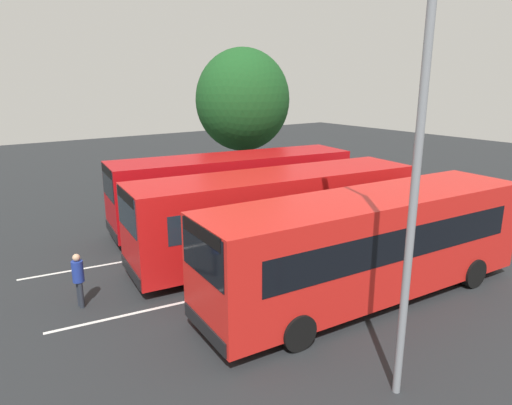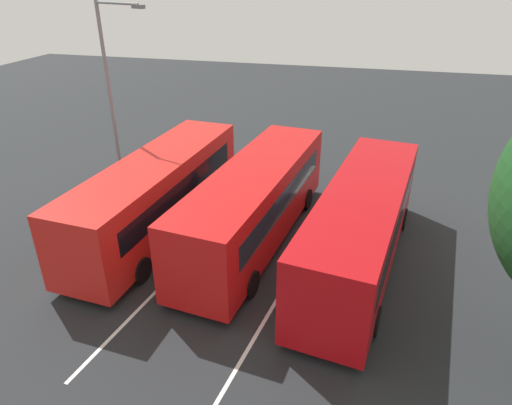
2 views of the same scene
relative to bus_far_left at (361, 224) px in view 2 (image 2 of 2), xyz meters
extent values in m
plane|color=#232628|center=(0.68, 3.93, -1.72)|extent=(77.00, 77.00, 0.00)
cube|color=#B70C11|center=(-0.03, 0.00, 0.01)|extent=(10.79, 4.00, 2.81)
cube|color=black|center=(5.14, -0.76, 0.76)|extent=(0.44, 2.19, 1.18)
cube|color=black|center=(0.15, 1.21, 0.34)|extent=(8.77, 1.37, 0.90)
cube|color=black|center=(-0.21, -1.20, 0.34)|extent=(8.77, 1.37, 0.90)
cube|color=black|center=(5.16, -0.76, 1.23)|extent=(0.39, 1.99, 0.32)
cube|color=black|center=(5.17, -0.76, -1.18)|extent=(0.43, 2.29, 0.36)
cylinder|color=black|center=(3.48, 0.69, -1.26)|extent=(0.96, 0.41, 0.93)
cylinder|color=black|center=(3.13, -1.66, -1.26)|extent=(0.96, 0.41, 0.93)
cylinder|color=black|center=(-3.20, 1.67, -1.26)|extent=(0.96, 0.41, 0.93)
cylinder|color=black|center=(-3.54, -0.68, -1.26)|extent=(0.96, 0.41, 0.93)
cube|color=red|center=(0.77, 4.10, 0.01)|extent=(10.77, 3.78, 2.81)
cube|color=#19232D|center=(5.96, 3.46, 0.76)|extent=(0.39, 2.19, 1.18)
cube|color=#19232D|center=(0.92, 5.31, 0.34)|extent=(8.80, 1.17, 0.90)
cube|color=#19232D|center=(0.62, 2.89, 0.34)|extent=(8.80, 1.17, 0.90)
cube|color=black|center=(5.98, 3.45, 1.23)|extent=(0.35, 1.99, 0.32)
cube|color=black|center=(5.99, 3.45, -1.18)|extent=(0.38, 2.29, 0.36)
cylinder|color=black|center=(4.26, 4.86, -1.26)|extent=(0.96, 0.39, 0.93)
cylinder|color=black|center=(3.97, 2.51, -1.26)|extent=(0.96, 0.39, 0.93)
cylinder|color=black|center=(-2.43, 5.69, -1.26)|extent=(0.96, 0.39, 0.93)
cylinder|color=black|center=(-2.72, 3.34, -1.26)|extent=(0.96, 0.39, 0.93)
cube|color=red|center=(0.54, 8.14, 0.01)|extent=(10.71, 3.34, 2.81)
cube|color=black|center=(5.75, 7.72, 0.76)|extent=(0.30, 2.20, 1.18)
cube|color=black|center=(0.64, 9.35, 0.34)|extent=(8.83, 0.79, 0.90)
cube|color=black|center=(0.44, 6.93, 0.34)|extent=(8.83, 0.79, 0.90)
cube|color=black|center=(5.77, 7.72, 1.23)|extent=(0.26, 2.00, 0.32)
cube|color=black|center=(5.78, 7.72, -1.18)|extent=(0.28, 2.30, 0.36)
cylinder|color=black|center=(4.00, 9.05, -1.26)|extent=(0.95, 0.35, 0.93)
cylinder|color=black|center=(3.81, 6.68, -1.26)|extent=(0.95, 0.35, 0.93)
cylinder|color=black|center=(-2.72, 9.59, -1.26)|extent=(0.95, 0.35, 0.93)
cylinder|color=black|center=(-2.92, 7.23, -1.26)|extent=(0.95, 0.35, 0.93)
cylinder|color=#232833|center=(7.66, 3.72, -1.33)|extent=(0.13, 0.13, 0.78)
cylinder|color=#232833|center=(7.65, 3.88, -1.33)|extent=(0.13, 0.13, 0.78)
cylinder|color=navy|center=(7.65, 3.80, -0.63)|extent=(0.35, 0.35, 0.62)
sphere|color=tan|center=(7.65, 3.80, -0.22)|extent=(0.21, 0.21, 0.21)
cylinder|color=gray|center=(3.33, 11.43, 2.62)|extent=(0.16, 0.16, 8.69)
cylinder|color=gray|center=(2.92, 10.29, 6.87)|extent=(0.91, 2.33, 0.10)
cube|color=slate|center=(2.52, 9.14, 6.79)|extent=(0.38, 0.59, 0.14)
cube|color=silver|center=(0.68, 1.94, -1.72)|extent=(16.41, 2.50, 0.01)
cube|color=silver|center=(0.68, 5.92, -1.72)|extent=(16.41, 2.50, 0.01)
camera|label=1|loc=(10.51, 16.45, 4.61)|focal=32.24mm
camera|label=2|loc=(-14.43, 0.13, 7.97)|focal=31.76mm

